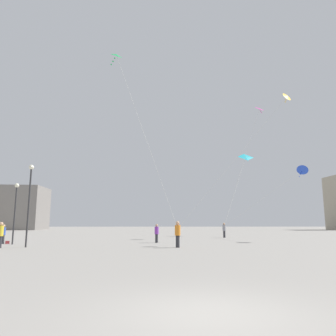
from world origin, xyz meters
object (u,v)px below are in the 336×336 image
object	(u,v)px
kite_cobalt_diamond	(302,170)
person_in_blue	(3,233)
person_in_yellow	(0,234)
lamppost_west	(30,193)
building_centre_hall	(20,208)
person_in_grey	(224,229)
kite_cyan_delta	(246,158)
handbag_beside_flyer	(7,242)
kite_amber_diamond	(285,99)
kite_emerald_diamond	(117,58)
lamppost_east	(16,203)
kite_magenta_delta	(259,112)
person_in_purple	(157,232)
person_in_orange	(178,233)

from	to	relation	value
kite_cobalt_diamond	person_in_blue	bearing A→B (deg)	-174.87
person_in_yellow	lamppost_west	xyz separation A→B (m)	(1.49, 0.73, 2.92)
kite_cobalt_diamond	building_centre_hall	size ratio (longest dim) A/B	0.71
person_in_grey	kite_cyan_delta	size ratio (longest dim) A/B	0.17
person_in_blue	handbag_beside_flyer	world-z (taller)	person_in_blue
kite_cyan_delta	handbag_beside_flyer	distance (m)	31.48
kite_amber_diamond	kite_emerald_diamond	xyz separation A→B (m)	(-14.01, -4.75, 0.98)
kite_cyan_delta	lamppost_east	size ratio (longest dim) A/B	2.02
kite_magenta_delta	lamppost_west	bearing A→B (deg)	-148.16
person_in_yellow	handbag_beside_flyer	world-z (taller)	person_in_yellow
person_in_grey	kite_cobalt_diamond	world-z (taller)	kite_cobalt_diamond
kite_emerald_diamond	lamppost_east	distance (m)	14.39
person_in_grey	kite_magenta_delta	world-z (taller)	kite_magenta_delta
person_in_purple	kite_magenta_delta	xyz separation A→B (m)	(12.36, 8.32, 14.23)
person_in_purple	kite_cyan_delta	world-z (taller)	kite_cyan_delta
person_in_grey	lamppost_east	xyz separation A→B (m)	(-19.55, -11.40, 2.38)
lamppost_east	lamppost_west	size ratio (longest dim) A/B	0.83
person_in_purple	person_in_orange	bearing A→B (deg)	-75.98
building_centre_hall	kite_emerald_diamond	bearing A→B (deg)	-62.70
kite_cobalt_diamond	building_centre_hall	distance (m)	74.61
person_in_grey	kite_amber_diamond	size ratio (longest dim) A/B	0.15
building_centre_hall	lamppost_east	distance (m)	63.51
person_in_yellow	kite_magenta_delta	distance (m)	30.58
person_in_blue	kite_emerald_diamond	xyz separation A→B (m)	(9.85, -6.18, 12.49)
building_centre_hall	person_in_purple	bearing A→B (deg)	-57.63
kite_magenta_delta	building_centre_hall	bearing A→B (deg)	134.95
person_in_grey	handbag_beside_flyer	bearing A→B (deg)	-75.20
person_in_grey	kite_magenta_delta	distance (m)	14.88
person_in_blue	person_in_grey	distance (m)	23.26
person_in_blue	kite_amber_diamond	size ratio (longest dim) A/B	0.13
kite_magenta_delta	lamppost_east	world-z (taller)	kite_magenta_delta
person_in_orange	building_centre_hall	xyz separation A→B (m)	(-37.45, 62.38, 4.52)
person_in_grey	person_in_blue	bearing A→B (deg)	-75.38
kite_cyan_delta	kite_emerald_diamond	distance (m)	27.32
person_in_blue	person_in_purple	world-z (taller)	person_in_purple
kite_cobalt_diamond	kite_amber_diamond	xyz separation A→B (m)	(-2.74, -3.82, 5.68)
person_in_blue	person_in_yellow	world-z (taller)	person_in_yellow
kite_amber_diamond	lamppost_east	bearing A→B (deg)	178.17
person_in_orange	kite_magenta_delta	size ratio (longest dim) A/B	0.13
kite_cyan_delta	kite_magenta_delta	size ratio (longest dim) A/B	0.69
kite_amber_diamond	lamppost_west	size ratio (longest dim) A/B	1.97
kite_amber_diamond	kite_emerald_diamond	size ratio (longest dim) A/B	0.94
kite_magenta_delta	kite_emerald_diamond	bearing A→B (deg)	-134.11
person_in_yellow	kite_emerald_diamond	distance (m)	14.77
building_centre_hall	kite_cyan_delta	bearing A→B (deg)	-40.70
kite_magenta_delta	handbag_beside_flyer	bearing A→B (deg)	-159.13
person_in_blue	person_in_yellow	bearing A→B (deg)	143.23
kite_cobalt_diamond	kite_cyan_delta	xyz separation A→B (m)	(-1.44, 13.90, 4.06)
kite_magenta_delta	person_in_grey	bearing A→B (deg)	165.29
person_in_blue	kite_emerald_diamond	size ratio (longest dim) A/B	0.13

